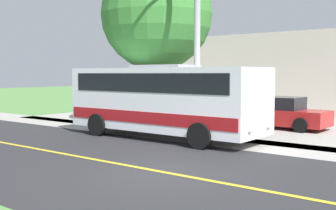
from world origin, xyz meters
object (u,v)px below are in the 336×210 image
Objects in this scene: street_light_pole at (195,17)px; parked_car_near at (278,113)px; shuttle_bus_front at (165,98)px; tree_curbside at (157,15)px.

street_light_pole is 6.64m from parked_car_near.
tree_curbside is at bearing -136.24° from shuttle_bus_front.
street_light_pole is at bearing 57.30° from tree_curbside.
tree_curbside reaches higher than shuttle_bus_front.
street_light_pole reaches higher than parked_car_near.
street_light_pole is (-0.31, 1.21, 3.05)m from shuttle_bus_front.
tree_curbside is at bearing -61.71° from parked_car_near.
tree_curbside is (-2.52, -3.92, 0.68)m from street_light_pole.
parked_car_near is 7.36m from tree_curbside.
street_light_pole is 1.90× the size of parked_car_near.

